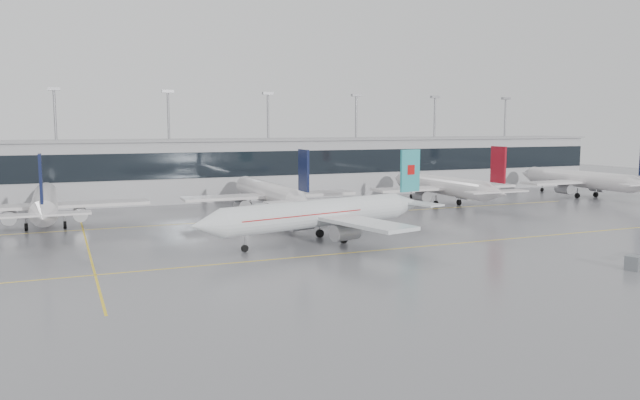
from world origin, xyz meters
name	(u,v)px	position (x,y,z in m)	size (l,w,h in m)	color
ground	(359,252)	(0.00, 0.00, 0.00)	(320.00, 320.00, 0.00)	slate
taxi_line_main	(359,252)	(0.00, 0.00, 0.01)	(120.00, 0.25, 0.01)	yellow
taxi_line_north	(277,218)	(0.00, 30.00, 0.01)	(120.00, 0.25, 0.01)	yellow
taxi_line_cross	(88,248)	(-30.00, 15.00, 0.01)	(0.25, 60.00, 0.01)	yellow
terminal	(228,169)	(0.00, 62.00, 6.00)	(180.00, 15.00, 12.00)	#A1A1A5
terminal_glass	(237,164)	(0.00, 54.45, 7.50)	(180.00, 0.20, 5.00)	black
terminal_roof	(227,140)	(0.00, 62.00, 12.20)	(182.00, 16.00, 0.40)	gray
light_masts	(220,134)	(0.00, 68.00, 13.34)	(156.40, 1.00, 22.60)	gray
air_canada_jet	(324,213)	(-1.06, 8.10, 3.72)	(36.78, 29.99, 11.72)	silver
parked_jet_b	(45,204)	(-35.00, 33.69, 3.71)	(29.64, 36.96, 11.72)	silver
parked_jet_c	(270,194)	(0.00, 33.69, 3.71)	(29.64, 36.96, 11.72)	silver
parked_jet_d	(444,186)	(35.00, 33.69, 3.71)	(29.64, 36.96, 11.72)	silver
parked_jet_e	(583,180)	(70.00, 33.69, 3.71)	(29.64, 36.96, 11.72)	silver
gse_unit	(634,263)	(22.49, -19.81, 0.77)	(1.53, 1.42, 1.53)	slate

